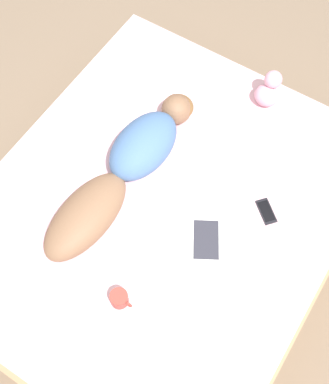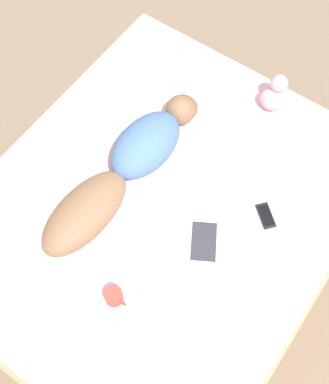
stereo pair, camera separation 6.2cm
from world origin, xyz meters
The scene contains 7 objects.
ground_plane centered at (0.00, 0.00, 0.00)m, with size 12.00×12.00×0.00m, color #7A6651.
bed centered at (0.00, 0.00, 0.28)m, with size 1.89×2.25×0.56m.
person centered at (-0.26, 0.05, 0.66)m, with size 0.33×1.23×0.22m.
open_magazine centered at (0.22, -0.09, 0.56)m, with size 0.51×0.47×0.01m.
coffee_mug centered at (0.11, -0.55, 0.60)m, with size 0.12×0.09×0.08m.
cell_phone centered at (0.50, 0.28, 0.56)m, with size 0.16×0.15×0.01m.
plush_toy centered at (0.15, 0.94, 0.65)m, with size 0.15×0.17×0.21m.
Camera 1 is at (0.70, -1.05, 3.14)m, focal length 50.00 mm.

